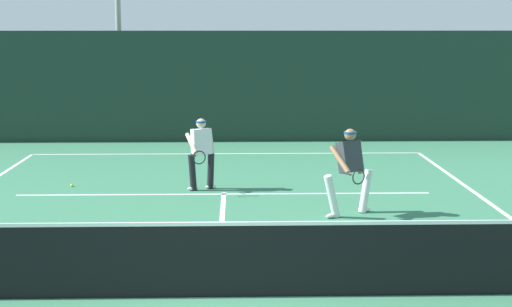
{
  "coord_description": "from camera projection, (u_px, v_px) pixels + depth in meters",
  "views": [
    {
      "loc": [
        0.27,
        -9.76,
        3.61
      ],
      "look_at": [
        0.67,
        5.55,
        1.0
      ],
      "focal_mm": 53.71,
      "sensor_mm": 36.0,
      "label": 1
    }
  ],
  "objects": [
    {
      "name": "ground_plane",
      "position": [
        217.0,
        297.0,
        10.22
      ],
      "size": [
        80.0,
        80.0,
        0.0
      ],
      "primitive_type": "plane",
      "color": "#387956"
    },
    {
      "name": "tennis_net",
      "position": [
        216.0,
        259.0,
        10.13
      ],
      "size": [
        11.88,
        0.09,
        1.11
      ],
      "color": "#1E4723",
      "rests_on": "ground_plane"
    },
    {
      "name": "light_pole",
      "position": [
        118.0,
        3.0,
        24.48
      ],
      "size": [
        0.55,
        0.44,
        6.85
      ],
      "color": "#9EA39E",
      "rests_on": "ground_plane"
    },
    {
      "name": "court_line_baseline_far",
      "position": [
        227.0,
        154.0,
        21.47
      ],
      "size": [
        10.85,
        0.1,
        0.01
      ],
      "primitive_type": "cube",
      "color": "white",
      "rests_on": "ground_plane"
    },
    {
      "name": "tennis_ball_extra",
      "position": [
        72.0,
        185.0,
        17.11
      ],
      "size": [
        0.07,
        0.07,
        0.07
      ],
      "primitive_type": "sphere",
      "color": "#D1E033",
      "rests_on": "ground_plane"
    },
    {
      "name": "court_line_centre",
      "position": [
        221.0,
        232.0,
        13.37
      ],
      "size": [
        0.1,
        6.4,
        0.01
      ],
      "primitive_type": "cube",
      "color": "white",
      "rests_on": "ground_plane"
    },
    {
      "name": "back_fence_windscreen",
      "position": [
        227.0,
        87.0,
        23.47
      ],
      "size": [
        21.83,
        0.12,
        3.4
      ],
      "primitive_type": "cube",
      "color": "#1D3329",
      "rests_on": "ground_plane"
    },
    {
      "name": "player_near",
      "position": [
        350.0,
        168.0,
        14.43
      ],
      "size": [
        1.07,
        1.11,
        1.67
      ],
      "rotation": [
        0.0,
        0.0,
        3.7
      ],
      "color": "silver",
      "rests_on": "ground_plane"
    },
    {
      "name": "court_line_service",
      "position": [
        224.0,
        194.0,
        16.38
      ],
      "size": [
        8.84,
        0.1,
        0.01
      ],
      "primitive_type": "cube",
      "color": "white",
      "rests_on": "ground_plane"
    },
    {
      "name": "player_far",
      "position": [
        201.0,
        151.0,
        16.67
      ],
      "size": [
        0.7,
        0.92,
        1.58
      ],
      "rotation": [
        0.0,
        0.0,
        3.55
      ],
      "color": "black",
      "rests_on": "ground_plane"
    }
  ]
}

